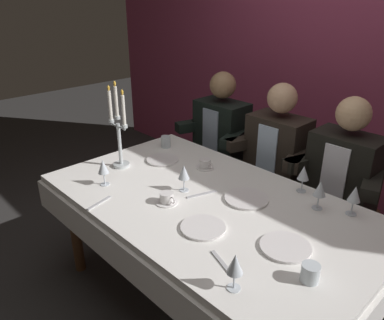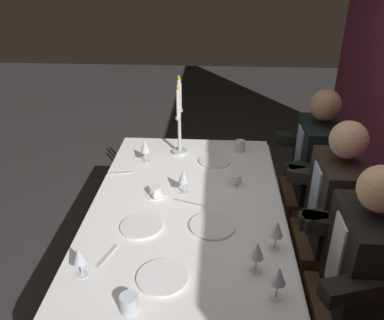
{
  "view_description": "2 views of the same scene",
  "coord_description": "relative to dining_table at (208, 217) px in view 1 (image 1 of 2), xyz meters",
  "views": [
    {
      "loc": [
        1.27,
        -1.34,
        1.81
      ],
      "look_at": [
        -0.12,
        -0.01,
        0.95
      ],
      "focal_mm": 35.33,
      "sensor_mm": 36.0,
      "label": 1
    },
    {
      "loc": [
        1.9,
        0.16,
        2.06
      ],
      "look_at": [
        -0.2,
        0.02,
        0.96
      ],
      "focal_mm": 37.89,
      "sensor_mm": 36.0,
      "label": 2
    }
  ],
  "objects": [
    {
      "name": "wine_glass_3",
      "position": [
        0.47,
        0.36,
        0.24
      ],
      "size": [
        0.07,
        0.07,
        0.16
      ],
      "color": "silver",
      "rests_on": "dining_table"
    },
    {
      "name": "candelabra",
      "position": [
        -0.71,
        -0.1,
        0.35
      ],
      "size": [
        0.19,
        0.11,
        0.57
      ],
      "color": "silver",
      "rests_on": "dining_table"
    },
    {
      "name": "dining_table",
      "position": [
        0.0,
        0.0,
        0.0
      ],
      "size": [
        1.94,
        1.14,
        0.74
      ],
      "color": "white",
      "rests_on": "ground_plane"
    },
    {
      "name": "ground_plane",
      "position": [
        0.0,
        0.0,
        -0.62
      ],
      "size": [
        12.0,
        12.0,
        0.0
      ],
      "primitive_type": "plane",
      "color": "#2F2D2D"
    },
    {
      "name": "dinner_plate_2",
      "position": [
        0.15,
        0.15,
        0.13
      ],
      "size": [
        0.25,
        0.25,
        0.01
      ],
      "primitive_type": "cylinder",
      "color": "white",
      "rests_on": "dining_table"
    },
    {
      "name": "back_wall",
      "position": [
        0.0,
        1.66,
        0.73
      ],
      "size": [
        6.0,
        0.12,
        2.7
      ],
      "primitive_type": "cube",
      "color": "#973756",
      "rests_on": "ground_plane"
    },
    {
      "name": "wine_glass_5",
      "position": [
        -0.56,
        -0.32,
        0.23
      ],
      "size": [
        0.07,
        0.07,
        0.16
      ],
      "color": "silver",
      "rests_on": "dining_table"
    },
    {
      "name": "dinner_plate_0",
      "position": [
        0.55,
        -0.06,
        0.13
      ],
      "size": [
        0.23,
        0.23,
        0.01
      ],
      "primitive_type": "cylinder",
      "color": "white",
      "rests_on": "dining_table"
    },
    {
      "name": "seated_diner_0",
      "position": [
        -0.7,
        0.89,
        0.11
      ],
      "size": [
        0.63,
        0.48,
        1.24
      ],
      "color": "brown",
      "rests_on": "ground_plane"
    },
    {
      "name": "coffee_cup_1",
      "position": [
        -0.3,
        0.29,
        0.15
      ],
      "size": [
        0.13,
        0.12,
        0.06
      ],
      "color": "white",
      "rests_on": "dining_table"
    },
    {
      "name": "knife_0",
      "position": [
        -0.06,
        0.01,
        0.12
      ],
      "size": [
        0.08,
        0.19,
        0.01
      ],
      "primitive_type": "cube",
      "rotation": [
        0.0,
        0.0,
        1.25
      ],
      "color": "#B7B7BC",
      "rests_on": "dining_table"
    },
    {
      "name": "water_tumbler_1",
      "position": [
        0.74,
        -0.17,
        0.16
      ],
      "size": [
        0.08,
        0.08,
        0.08
      ],
      "primitive_type": "cylinder",
      "color": "silver",
      "rests_on": "dining_table"
    },
    {
      "name": "seated_diner_1",
      "position": [
        -0.14,
        0.89,
        0.11
      ],
      "size": [
        0.63,
        0.48,
        1.24
      ],
      "color": "brown",
      "rests_on": "ground_plane"
    },
    {
      "name": "water_tumbler_0",
      "position": [
        -0.77,
        0.34,
        0.16
      ],
      "size": [
        0.07,
        0.07,
        0.09
      ],
      "primitive_type": "cylinder",
      "color": "silver",
      "rests_on": "dining_table"
    },
    {
      "name": "dinner_plate_1",
      "position": [
        0.18,
        -0.22,
        0.13
      ],
      "size": [
        0.22,
        0.22,
        0.01
      ],
      "primitive_type": "cylinder",
      "color": "white",
      "rests_on": "dining_table"
    },
    {
      "name": "seated_diner_2",
      "position": [
        0.36,
        0.89,
        0.11
      ],
      "size": [
        0.63,
        0.48,
        1.24
      ],
      "color": "brown",
      "rests_on": "ground_plane"
    },
    {
      "name": "wine_glass_2",
      "position": [
        -0.17,
        -0.02,
        0.23
      ],
      "size": [
        0.07,
        0.07,
        0.16
      ],
      "color": "silver",
      "rests_on": "dining_table"
    },
    {
      "name": "spoon_2",
      "position": [
        0.42,
        -0.35,
        0.12
      ],
      "size": [
        0.17,
        0.07,
        0.01
      ],
      "primitive_type": "cube",
      "rotation": [
        0.0,
        0.0,
        -0.33
      ],
      "color": "#B7B7BC",
      "rests_on": "dining_table"
    },
    {
      "name": "wine_glass_4",
      "position": [
        0.62,
        0.43,
        0.24
      ],
      "size": [
        0.07,
        0.07,
        0.16
      ],
      "color": "silver",
      "rests_on": "dining_table"
    },
    {
      "name": "coffee_cup_0",
      "position": [
        -0.13,
        -0.19,
        0.15
      ],
      "size": [
        0.13,
        0.12,
        0.06
      ],
      "color": "white",
      "rests_on": "dining_table"
    },
    {
      "name": "wine_glass_0",
      "position": [
        0.55,
        -0.43,
        0.23
      ],
      "size": [
        0.07,
        0.07,
        0.16
      ],
      "color": "silver",
      "rests_on": "dining_table"
    },
    {
      "name": "dinner_plate_3",
      "position": [
        -0.59,
        0.16,
        0.13
      ],
      "size": [
        0.22,
        0.22,
        0.01
      ],
      "primitive_type": "cylinder",
      "color": "white",
      "rests_on": "dining_table"
    },
    {
      "name": "fork_1",
      "position": [
        -0.39,
        -0.46,
        0.12
      ],
      "size": [
        0.06,
        0.17,
        0.01
      ],
      "primitive_type": "cube",
      "rotation": [
        0.0,
        0.0,
        1.81
      ],
      "color": "#B7B7BC",
      "rests_on": "dining_table"
    },
    {
      "name": "wine_glass_1",
      "position": [
        0.31,
        0.46,
        0.23
      ],
      "size": [
        0.07,
        0.07,
        0.16
      ],
      "color": "silver",
      "rests_on": "dining_table"
    }
  ]
}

